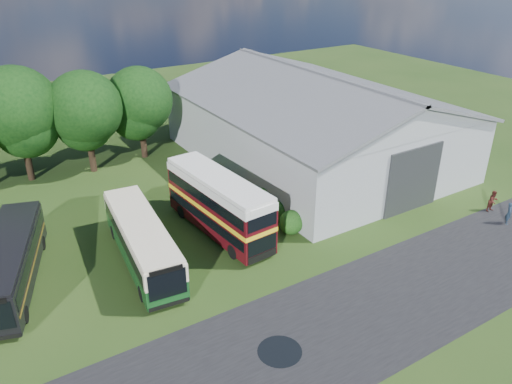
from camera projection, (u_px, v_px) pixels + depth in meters
ground at (271, 307)px, 27.32m from camera, size 120.00×120.00×0.00m
asphalt_road at (350, 319)px, 26.46m from camera, size 60.00×8.00×0.02m
puddle at (280, 352)px, 24.32m from camera, size 2.20×2.20×0.01m
storage_shed at (313, 115)px, 44.78m from camera, size 18.80×24.80×8.15m
tree_mid at (17, 109)px, 39.67m from camera, size 6.80×6.80×9.60m
tree_right_a at (85, 108)px, 41.51m from camera, size 6.26×6.26×8.83m
tree_right_b at (139, 100)px, 44.60m from camera, size 5.98×5.98×8.45m
shrub_front at (291, 232)px, 34.55m from camera, size 1.70×1.70×1.70m
shrub_mid at (275, 220)px, 36.07m from camera, size 1.60×1.60×1.60m
shrub_back at (260, 209)px, 37.59m from camera, size 1.80×1.80×1.80m
bus_green_single at (142, 241)px, 30.58m from camera, size 3.46×10.69×2.90m
bus_maroon_double at (219, 205)px, 33.68m from camera, size 3.27×9.95×4.21m
bus_dark_single at (11, 263)px, 28.52m from camera, size 5.41×10.57×2.85m
visitor_a at (509, 213)px, 35.22m from camera, size 0.72×0.67×1.65m
visitor_b at (493, 201)px, 36.92m from camera, size 0.87×0.71×1.66m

